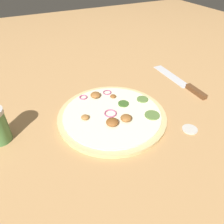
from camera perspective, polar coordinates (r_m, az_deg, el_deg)
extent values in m
plane|color=tan|center=(0.73, 0.00, -1.37)|extent=(3.00, 3.00, 0.00)
cylinder|color=#D6B77A|center=(0.72, 0.00, -1.00)|extent=(0.36, 0.36, 0.01)
cylinder|color=#EFE5C1|center=(0.72, 0.00, -0.51)|extent=(0.32, 0.32, 0.00)
cylinder|color=#567538|center=(0.79, 7.98, 3.32)|extent=(0.04, 0.04, 0.00)
torus|color=#A34C70|center=(0.71, -0.35, -0.40)|extent=(0.04, 0.04, 0.00)
cylinder|color=#567538|center=(0.72, 10.46, -0.80)|extent=(0.05, 0.05, 0.00)
ellipsoid|color=brown|center=(0.79, -4.35, 4.47)|extent=(0.04, 0.04, 0.02)
cylinder|color=#385B23|center=(0.76, 3.00, 2.20)|extent=(0.04, 0.04, 0.01)
torus|color=#A34C70|center=(0.80, -7.51, 3.84)|extent=(0.03, 0.03, 0.01)
ellipsoid|color=#996633|center=(0.70, -7.05, -1.37)|extent=(0.03, 0.03, 0.01)
ellipsoid|color=brown|center=(0.67, 0.06, -2.65)|extent=(0.04, 0.04, 0.02)
torus|color=#934266|center=(0.82, -1.26, 5.15)|extent=(0.03, 0.03, 0.00)
ellipsoid|color=brown|center=(0.69, 3.71, -1.58)|extent=(0.04, 0.04, 0.02)
ellipsoid|color=brown|center=(0.79, 0.28, 4.15)|extent=(0.02, 0.02, 0.01)
cube|color=silver|center=(1.00, 15.13, 9.12)|extent=(0.05, 0.21, 0.00)
cube|color=brown|center=(0.90, 21.10, 5.04)|extent=(0.02, 0.10, 0.02)
cylinder|color=beige|center=(0.72, 19.69, -4.16)|extent=(0.05, 0.05, 0.01)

